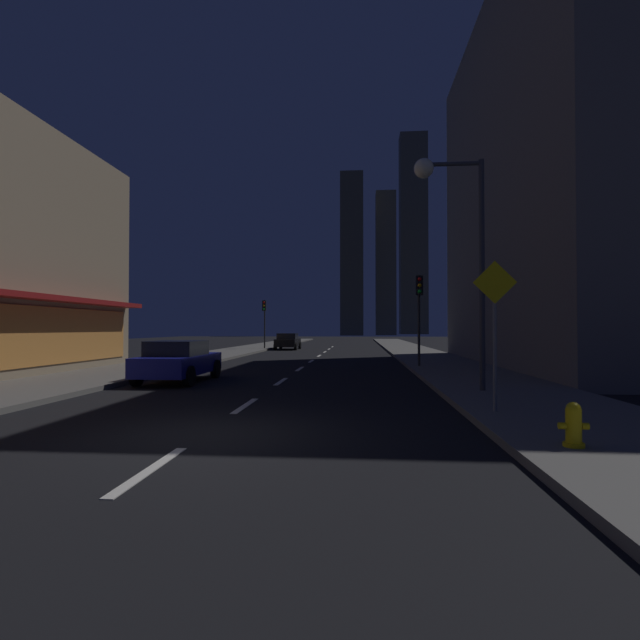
{
  "coord_description": "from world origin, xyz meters",
  "views": [
    {
      "loc": [
        2.78,
        -8.08,
        1.88
      ],
      "look_at": [
        0.0,
        24.71,
        2.47
      ],
      "focal_mm": 26.44,
      "sensor_mm": 36.0,
      "label": 1
    }
  ],
  "objects_px": {
    "car_parked_far": "(288,341)",
    "fire_hydrant_far_left": "(201,354)",
    "fire_hydrant_yellow_near": "(574,426)",
    "car_parked_near": "(179,361)",
    "pedestrian_crossing_sign": "(495,322)",
    "traffic_light_near_right": "(419,300)",
    "street_lamp_right": "(452,216)",
    "traffic_light_far_left": "(264,313)"
  },
  "relations": [
    {
      "from": "car_parked_far",
      "to": "fire_hydrant_far_left",
      "type": "height_order",
      "value": "car_parked_far"
    },
    {
      "from": "car_parked_far",
      "to": "fire_hydrant_yellow_near",
      "type": "relative_size",
      "value": 6.48
    },
    {
      "from": "car_parked_near",
      "to": "pedestrian_crossing_sign",
      "type": "height_order",
      "value": "pedestrian_crossing_sign"
    },
    {
      "from": "fire_hydrant_yellow_near",
      "to": "pedestrian_crossing_sign",
      "type": "xyz_separation_m",
      "value": [
        -0.3,
        2.92,
        1.56
      ]
    },
    {
      "from": "traffic_light_near_right",
      "to": "street_lamp_right",
      "type": "relative_size",
      "value": 0.64
    },
    {
      "from": "car_parked_near",
      "to": "fire_hydrant_yellow_near",
      "type": "xyz_separation_m",
      "value": [
        9.5,
        -8.93,
        -0.29
      ]
    },
    {
      "from": "car_parked_near",
      "to": "fire_hydrant_far_left",
      "type": "distance_m",
      "value": 9.35
    },
    {
      "from": "car_parked_far",
      "to": "pedestrian_crossing_sign",
      "type": "relative_size",
      "value": 1.34
    },
    {
      "from": "pedestrian_crossing_sign",
      "to": "car_parked_far",
      "type": "bearing_deg",
      "value": 106.38
    },
    {
      "from": "car_parked_far",
      "to": "pedestrian_crossing_sign",
      "type": "height_order",
      "value": "pedestrian_crossing_sign"
    },
    {
      "from": "car_parked_far",
      "to": "pedestrian_crossing_sign",
      "type": "distance_m",
      "value": 32.64
    },
    {
      "from": "car_parked_near",
      "to": "traffic_light_far_left",
      "type": "distance_m",
      "value": 24.39
    },
    {
      "from": "traffic_light_near_right",
      "to": "pedestrian_crossing_sign",
      "type": "bearing_deg",
      "value": -89.51
    },
    {
      "from": "fire_hydrant_far_left",
      "to": "traffic_light_near_right",
      "type": "bearing_deg",
      "value": -16.07
    },
    {
      "from": "street_lamp_right",
      "to": "pedestrian_crossing_sign",
      "type": "height_order",
      "value": "street_lamp_right"
    },
    {
      "from": "street_lamp_right",
      "to": "car_parked_far",
      "type": "bearing_deg",
      "value": 107.84
    },
    {
      "from": "traffic_light_near_right",
      "to": "pedestrian_crossing_sign",
      "type": "distance_m",
      "value": 11.84
    },
    {
      "from": "fire_hydrant_yellow_near",
      "to": "street_lamp_right",
      "type": "xyz_separation_m",
      "value": [
        -0.52,
        6.32,
        4.61
      ]
    },
    {
      "from": "traffic_light_far_left",
      "to": "pedestrian_crossing_sign",
      "type": "height_order",
      "value": "traffic_light_far_left"
    },
    {
      "from": "traffic_light_near_right",
      "to": "pedestrian_crossing_sign",
      "type": "height_order",
      "value": "traffic_light_near_right"
    },
    {
      "from": "traffic_light_near_right",
      "to": "traffic_light_far_left",
      "type": "height_order",
      "value": "same"
    },
    {
      "from": "car_parked_far",
      "to": "fire_hydrant_far_left",
      "type": "distance_m",
      "value": 16.39
    },
    {
      "from": "car_parked_near",
      "to": "car_parked_far",
      "type": "bearing_deg",
      "value": 90.0
    },
    {
      "from": "pedestrian_crossing_sign",
      "to": "street_lamp_right",
      "type": "bearing_deg",
      "value": 93.71
    },
    {
      "from": "fire_hydrant_yellow_near",
      "to": "street_lamp_right",
      "type": "distance_m",
      "value": 7.84
    },
    {
      "from": "fire_hydrant_far_left",
      "to": "traffic_light_far_left",
      "type": "bearing_deg",
      "value": 88.49
    },
    {
      "from": "fire_hydrant_yellow_near",
      "to": "traffic_light_near_right",
      "type": "height_order",
      "value": "traffic_light_near_right"
    },
    {
      "from": "fire_hydrant_yellow_near",
      "to": "traffic_light_far_left",
      "type": "height_order",
      "value": "traffic_light_far_left"
    },
    {
      "from": "traffic_light_far_left",
      "to": "car_parked_far",
      "type": "bearing_deg",
      "value": 29.87
    },
    {
      "from": "car_parked_far",
      "to": "pedestrian_crossing_sign",
      "type": "xyz_separation_m",
      "value": [
        9.2,
        -31.29,
        1.28
      ]
    },
    {
      "from": "fire_hydrant_yellow_near",
      "to": "car_parked_far",
      "type": "bearing_deg",
      "value": 105.52
    },
    {
      "from": "traffic_light_near_right",
      "to": "street_lamp_right",
      "type": "bearing_deg",
      "value": -90.82
    },
    {
      "from": "street_lamp_right",
      "to": "fire_hydrant_yellow_near",
      "type": "bearing_deg",
      "value": -85.29
    },
    {
      "from": "traffic_light_far_left",
      "to": "street_lamp_right",
      "type": "distance_m",
      "value": 28.99
    },
    {
      "from": "car_parked_far",
      "to": "traffic_light_near_right",
      "type": "bearing_deg",
      "value": -64.99
    },
    {
      "from": "fire_hydrant_yellow_near",
      "to": "traffic_light_near_right",
      "type": "xyz_separation_m",
      "value": [
        -0.4,
        14.7,
        2.74
      ]
    },
    {
      "from": "fire_hydrant_far_left",
      "to": "traffic_light_far_left",
      "type": "distance_m",
      "value": 15.39
    },
    {
      "from": "fire_hydrant_far_left",
      "to": "pedestrian_crossing_sign",
      "type": "bearing_deg",
      "value": -52.64
    },
    {
      "from": "street_lamp_right",
      "to": "pedestrian_crossing_sign",
      "type": "relative_size",
      "value": 2.09
    },
    {
      "from": "car_parked_near",
      "to": "traffic_light_far_left",
      "type": "relative_size",
      "value": 1.01
    },
    {
      "from": "traffic_light_near_right",
      "to": "car_parked_far",
      "type": "bearing_deg",
      "value": 115.01
    },
    {
      "from": "traffic_light_near_right",
      "to": "pedestrian_crossing_sign",
      "type": "xyz_separation_m",
      "value": [
        0.1,
        -11.78,
        -1.18
      ]
    }
  ]
}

